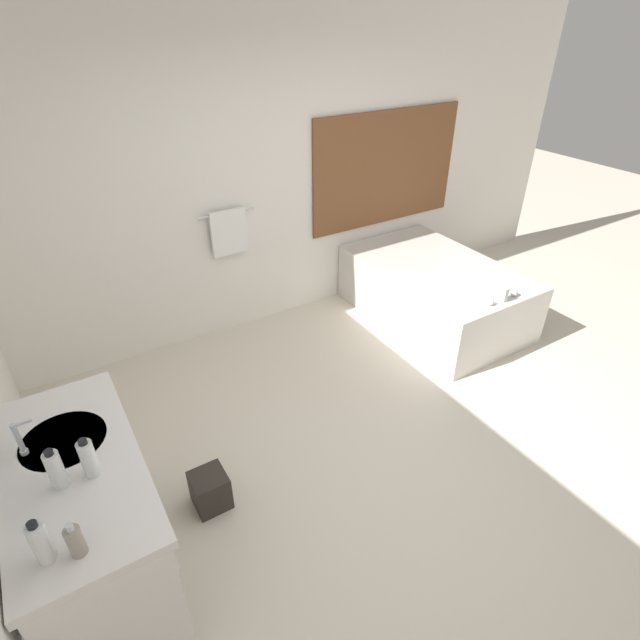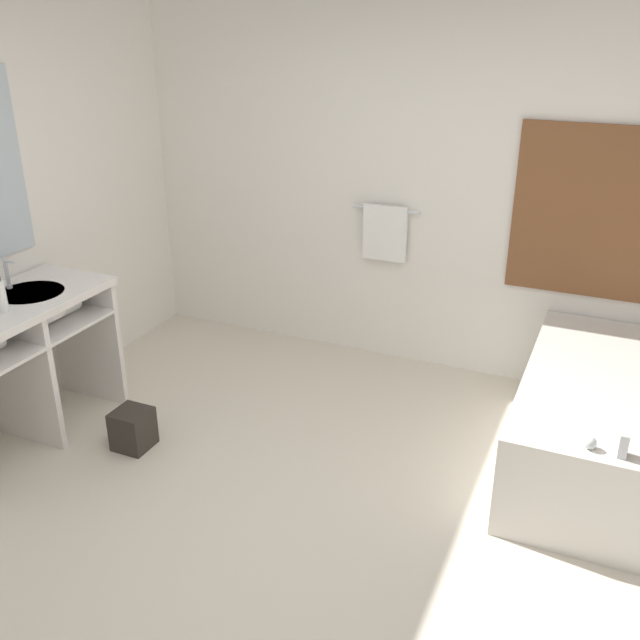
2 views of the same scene
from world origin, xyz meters
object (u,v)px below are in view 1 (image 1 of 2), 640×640
(bathtub, at_px, (435,289))
(waste_bin, at_px, (210,490))
(water_bottle_3, at_px, (41,543))
(soap_dispenser, at_px, (75,541))
(water_bottle_1, at_px, (56,470))
(water_bottle_2, at_px, (88,458))

(bathtub, height_order, waste_bin, bathtub)
(water_bottle_3, relative_size, soap_dispenser, 1.28)
(water_bottle_1, bearing_deg, waste_bin, 22.99)
(water_bottle_2, distance_m, water_bottle_3, 0.40)
(bathtub, relative_size, water_bottle_3, 8.19)
(bathtub, distance_m, water_bottle_1, 3.64)
(water_bottle_3, xyz_separation_m, soap_dispenser, (0.10, -0.03, -0.03))
(water_bottle_3, bearing_deg, bathtub, 24.40)
(water_bottle_2, bearing_deg, water_bottle_1, 178.08)
(water_bottle_2, relative_size, soap_dispenser, 1.23)
(bathtub, bearing_deg, waste_bin, -160.63)
(water_bottle_3, relative_size, waste_bin, 0.86)
(bathtub, distance_m, waste_bin, 2.84)
(water_bottle_3, height_order, waste_bin, water_bottle_3)
(soap_dispenser, xyz_separation_m, waste_bin, (0.67, 0.66, -0.86))
(water_bottle_1, relative_size, water_bottle_2, 1.02)
(bathtub, relative_size, water_bottle_1, 8.34)
(water_bottle_1, relative_size, waste_bin, 0.84)
(water_bottle_1, bearing_deg, water_bottle_2, -1.92)
(soap_dispenser, height_order, waste_bin, soap_dispenser)
(bathtub, distance_m, water_bottle_2, 3.53)
(bathtub, bearing_deg, soap_dispenser, -154.46)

